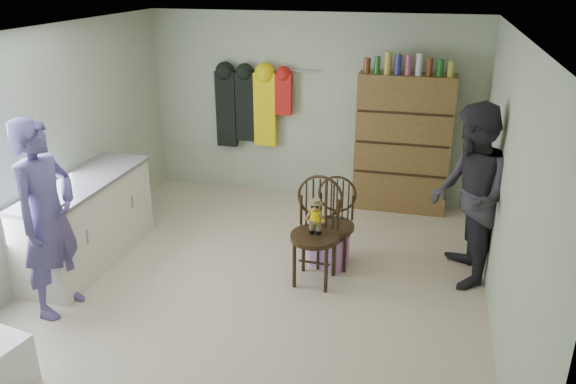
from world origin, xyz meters
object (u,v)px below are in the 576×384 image
(chair_front, at_px, (316,225))
(dresser, at_px, (403,143))
(counter, at_px, (87,221))
(chair_far, at_px, (335,219))

(chair_front, xyz_separation_m, dresser, (0.71, 2.09, 0.30))
(chair_front, distance_m, dresser, 2.23)
(counter, bearing_deg, chair_front, 4.80)
(counter, distance_m, chair_front, 2.50)
(chair_far, bearing_deg, chair_front, -108.75)
(counter, height_order, chair_front, chair_front)
(chair_front, bearing_deg, counter, -172.21)
(chair_far, distance_m, dresser, 1.83)
(counter, relative_size, dresser, 0.90)
(chair_front, bearing_deg, chair_far, 75.95)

